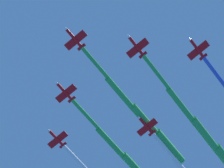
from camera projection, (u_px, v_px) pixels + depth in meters
jet_lead at (147, 122)px, 192.03m from camera, size 52.69×52.52×4.23m
jet_port_inner at (207, 137)px, 192.52m from camera, size 55.70×56.99×4.31m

